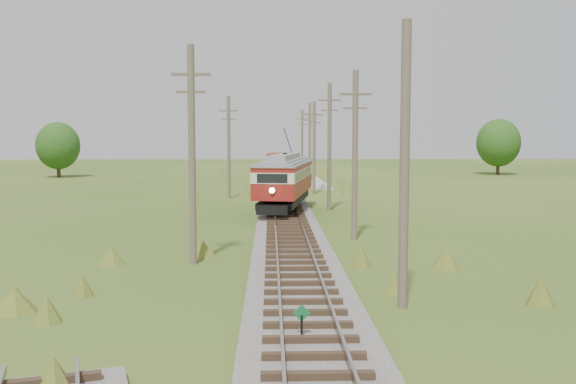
{
  "coord_description": "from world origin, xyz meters",
  "views": [
    {
      "loc": [
        -0.98,
        -14.39,
        5.34
      ],
      "look_at": [
        0.0,
        21.47,
        2.16
      ],
      "focal_mm": 40.0,
      "sensor_mm": 36.0,
      "label": 1
    }
  ],
  "objects_px": {
    "gondola": "(279,164)",
    "gravel_pile": "(318,183)",
    "switch_marker": "(302,321)",
    "streetcar": "(285,177)"
  },
  "relations": [
    {
      "from": "gondola",
      "to": "streetcar",
      "type": "bearing_deg",
      "value": -87.43
    },
    {
      "from": "streetcar",
      "to": "gravel_pile",
      "type": "xyz_separation_m",
      "value": [
        3.81,
        20.54,
        -1.92
      ]
    },
    {
      "from": "streetcar",
      "to": "gondola",
      "type": "bearing_deg",
      "value": 98.95
    },
    {
      "from": "switch_marker",
      "to": "gondola",
      "type": "height_order",
      "value": "gondola"
    },
    {
      "from": "switch_marker",
      "to": "gravel_pile",
      "type": "xyz_separation_m",
      "value": [
        4.01,
        48.34,
        -0.06
      ]
    },
    {
      "from": "switch_marker",
      "to": "gondola",
      "type": "distance_m",
      "value": 60.64
    },
    {
      "from": "gondola",
      "to": "gravel_pile",
      "type": "distance_m",
      "value": 12.94
    },
    {
      "from": "gravel_pile",
      "to": "gondola",
      "type": "bearing_deg",
      "value": 107.22
    },
    {
      "from": "gravel_pile",
      "to": "streetcar",
      "type": "bearing_deg",
      "value": -100.5
    },
    {
      "from": "switch_marker",
      "to": "streetcar",
      "type": "xyz_separation_m",
      "value": [
        0.2,
        27.8,
        1.87
      ]
    }
  ]
}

